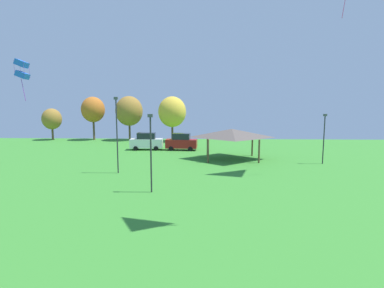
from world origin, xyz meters
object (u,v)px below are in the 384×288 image
parked_car_second_from_left (181,142)px  light_post_1 (117,131)px  treeline_tree_2 (129,111)px  treeline_tree_3 (172,112)px  treeline_tree_1 (93,110)px  treeline_tree_0 (52,119)px  kite_flying_1 (22,69)px  light_post_2 (324,135)px  parked_car_leftmost (147,141)px  park_pavilion (232,133)px  light_post_0 (151,148)px

parked_car_second_from_left → light_post_1: light_post_1 is taller
parked_car_second_from_left → treeline_tree_2: treeline_tree_2 is taller
light_post_1 → treeline_tree_3: bearing=84.1°
treeline_tree_1 → treeline_tree_0: bearing=-177.8°
kite_flying_1 → treeline_tree_3: kite_flying_1 is taller
treeline_tree_0 → treeline_tree_2: (14.30, 0.14, 1.46)m
light_post_2 → treeline_tree_1: treeline_tree_1 is taller
parked_car_leftmost → light_post_1: size_ratio=0.67×
light_post_1 → treeline_tree_2: 27.24m
treeline_tree_0 → treeline_tree_3: treeline_tree_3 is taller
kite_flying_1 → treeline_tree_3: size_ratio=0.56×
park_pavilion → light_post_0: (-7.13, -13.96, 0.18)m
light_post_0 → light_post_2: 20.33m
light_post_0 → treeline_tree_2: size_ratio=0.72×
park_pavilion → treeline_tree_3: (-8.81, 17.07, 2.11)m
parked_car_leftmost → treeline_tree_1: (-12.01, 11.91, 4.33)m
kite_flying_1 → treeline_tree_3: 25.12m
parked_car_leftmost → park_pavilion: bearing=-35.3°
parked_car_leftmost → treeline_tree_1: treeline_tree_1 is taller
light_post_0 → treeline_tree_0: treeline_tree_0 is taller
kite_flying_1 → treeline_tree_1: kite_flying_1 is taller
light_post_0 → treeline_tree_1: (-16.37, 32.92, 2.28)m
park_pavilion → parked_car_second_from_left: bearing=133.4°
light_post_0 → light_post_1: size_ratio=0.81×
parked_car_leftmost → light_post_0: size_ratio=0.82×
park_pavilion → light_post_2: light_post_2 is taller
light_post_1 → treeline_tree_2: treeline_tree_2 is taller
parked_car_leftmost → treeline_tree_3: 11.11m
kite_flying_1 → parked_car_second_from_left: bearing=31.7°
treeline_tree_1 → treeline_tree_3: (14.69, -1.89, -0.35)m
parked_car_second_from_left → light_post_1: 15.72m
light_post_2 → treeline_tree_3: size_ratio=0.69×
light_post_0 → treeline_tree_2: 34.23m
parked_car_second_from_left → light_post_0: (-0.68, -20.79, 2.08)m
parked_car_leftmost → light_post_1: bearing=-93.3°
treeline_tree_3 → treeline_tree_0: bearing=175.9°
kite_flying_1 → treeline_tree_0: size_ratio=0.77×
kite_flying_1 → parked_car_second_from_left: kite_flying_1 is taller
parked_car_second_from_left → light_post_2: light_post_2 is taller
treeline_tree_3 → treeline_tree_1: bearing=172.7°
light_post_2 → treeline_tree_1: bearing=147.1°
light_post_2 → treeline_tree_2: size_ratio=0.68×
light_post_1 → treeline_tree_1: (-12.14, 26.81, 1.58)m
kite_flying_1 → light_post_2: 33.20m
kite_flying_1 → treeline_tree_1: bearing=91.9°
kite_flying_1 → park_pavilion: bearing=8.1°
light_post_1 → parked_car_leftmost: bearing=90.5°
parked_car_leftmost → parked_car_second_from_left: parked_car_leftmost is taller
light_post_1 → light_post_2: size_ratio=1.31×
light_post_1 → treeline_tree_0: 33.07m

